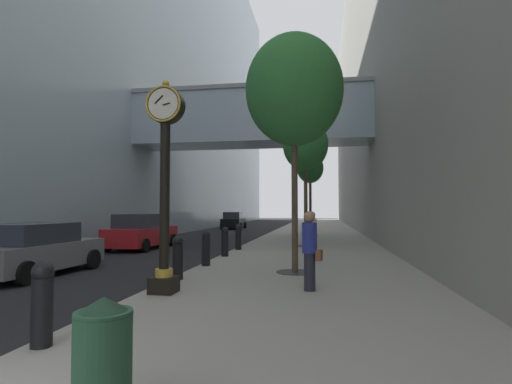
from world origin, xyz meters
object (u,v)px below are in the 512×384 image
Objects in this scene: street_clock at (165,175)px; street_tree_mid_near at (305,146)px; street_tree_mid_far at (310,169)px; bollard_nearest at (42,302)px; pedestrian_walking at (310,248)px; car_black_near at (234,221)px; bollard_fourth at (206,247)px; bollard_third at (178,256)px; bollard_sixth at (238,236)px; trash_bin at (103,354)px; pedestrian_by_clock at (312,234)px; car_grey_mid at (36,250)px; street_tree_near at (294,91)px; car_red_far at (142,232)px; bollard_fifth at (225,241)px.

street_clock is 12.08m from street_tree_mid_near.
bollard_nearest is at bearing -97.22° from street_tree_mid_far.
car_black_near is at bearing 105.89° from pedestrian_walking.
street_tree_mid_far reaches higher than pedestrian_walking.
bollard_third is at bearing -90.00° from bollard_fourth.
car_black_near is at bearing 103.22° from bollard_sixth.
street_tree_mid_near is 6.05× the size of trash_bin.
pedestrian_by_clock is at bearing 31.82° from bollard_fourth.
car_grey_mid is at bearing 131.60° from trash_bin.
bollard_fourth is 0.26× the size of car_grey_mid.
bollard_sixth reaches higher than trash_bin.
street_clock is 5.03m from street_tree_near.
pedestrian_walking is (1.70, 5.71, 0.42)m from trash_bin.
bollard_fourth is 7.91m from car_red_far.
pedestrian_walking reaches higher than bollard_nearest.
street_tree_near is at bearing 50.80° from street_clock.
bollard_nearest and bollard_fifth have the same top height.
bollard_third and bollard_sixth have the same top height.
car_grey_mid is 0.92× the size of car_red_far.
street_tree_mid_near is at bearing 94.62° from pedestrian_by_clock.
street_tree_mid_far is at bearing 82.33° from street_clock.
street_tree_mid_far is at bearing 91.52° from pedestrian_walking.
pedestrian_walking is at bearing 50.80° from bollard_nearest.
bollard_nearest is 0.26× the size of car_grey_mid.
street_tree_mid_far is 13.36m from car_black_near.
street_tree_mid_far is at bearing 79.31° from bollard_fourth.
bollard_nearest is at bearing -129.20° from pedestrian_walking.
car_black_near is at bearing 113.00° from street_tree_mid_near.
street_clock is 1.01× the size of car_red_far.
bollard_third is 5.11m from bollard_fifth.
street_tree_mid_near is at bearing 50.52° from car_grey_mid.
street_tree_mid_near is 3.54× the size of pedestrian_walking.
bollard_fourth is at bearing -111.83° from street_tree_mid_near.
bollard_fourth is 0.16× the size of street_tree_near.
pedestrian_by_clock reaches higher than trash_bin.
pedestrian_walking is (3.46, -0.87, 0.36)m from bollard_third.
bollard_nearest is 0.65× the size of pedestrian_by_clock.
street_tree_mid_near is at bearing 76.99° from street_clock.
pedestrian_by_clock is 0.37× the size of car_red_far.
bollard_fifth and bollard_sixth have the same top height.
bollard_fifth is 1.00× the size of bollard_sixth.
street_tree_mid_far is (2.95, 18.18, 4.07)m from bollard_third.
bollard_fourth is 1.09× the size of trash_bin.
car_grey_mid is at bearing 129.03° from bollard_nearest.
bollard_nearest reaches higher than trash_bin.
street_clock is 1.09× the size of car_grey_mid.
bollard_fifth is 23.67m from car_black_near.
street_tree_near is 1.10× the size of street_tree_mid_near.
street_tree_near is (2.95, -0.90, 4.74)m from bollard_fourth.
car_black_near is 19.68m from car_red_far.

